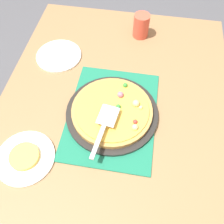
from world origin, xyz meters
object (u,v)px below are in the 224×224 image
object	(u,v)px
plate_side	(59,56)
pizza_server	(104,126)
pizza	(113,110)
served_slice_left	(24,156)
plate_near_left	(25,158)
cup_near	(141,26)
pizza_pan	(112,113)

from	to	relation	value
plate_side	pizza_server	distance (m)	0.49
pizza	served_slice_left	bearing A→B (deg)	-49.95
plate_near_left	pizza_server	xyz separation A→B (m)	(-0.15, 0.27, 0.06)
pizza_server	cup_near	bearing A→B (deg)	172.60
pizza_pan	pizza_server	distance (m)	0.11
pizza_pan	cup_near	size ratio (longest dim) A/B	3.17
pizza	plate_near_left	world-z (taller)	pizza
pizza_pan	plate_side	world-z (taller)	pizza_pan
pizza_pan	pizza_server	world-z (taller)	pizza_server
served_slice_left	pizza_pan	bearing A→B (deg)	130.16
cup_near	pizza_server	bearing A→B (deg)	-7.40
cup_near	pizza	bearing A→B (deg)	-7.02
plate_near_left	pizza_server	size ratio (longest dim) A/B	0.94
plate_near_left	plate_side	bearing A→B (deg)	-177.17
pizza	pizza_server	bearing A→B (deg)	-9.37
pizza_server	served_slice_left	bearing A→B (deg)	-61.92
pizza_pan	pizza_server	size ratio (longest dim) A/B	1.63
served_slice_left	cup_near	world-z (taller)	cup_near
pizza	cup_near	distance (m)	0.52
pizza_pan	cup_near	xyz separation A→B (m)	(-0.51, 0.07, 0.05)
plate_near_left	served_slice_left	xyz separation A→B (m)	(0.00, 0.00, 0.01)
pizza	plate_near_left	xyz separation A→B (m)	(0.24, -0.29, -0.03)
plate_side	cup_near	xyz separation A→B (m)	(-0.22, 0.38, 0.06)
pizza	pizza_pan	bearing A→B (deg)	-69.13
plate_near_left	served_slice_left	size ratio (longest dim) A/B	2.00
plate_near_left	pizza_server	bearing A→B (deg)	118.08
pizza	pizza_server	size ratio (longest dim) A/B	1.41
pizza_pan	plate_side	size ratio (longest dim) A/B	1.73
served_slice_left	cup_near	distance (m)	0.83
plate_near_left	pizza_server	distance (m)	0.32
pizza_pan	plate_side	distance (m)	0.43
pizza_pan	cup_near	distance (m)	0.52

